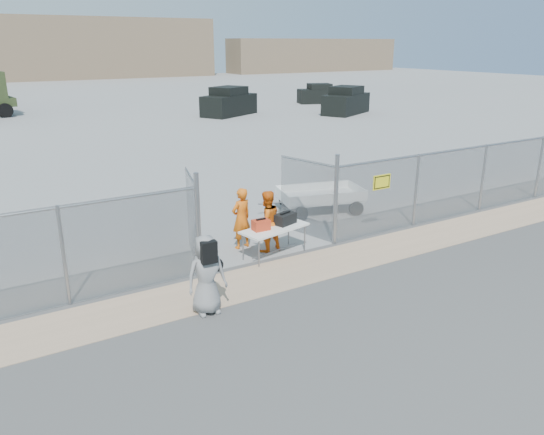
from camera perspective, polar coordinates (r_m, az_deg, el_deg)
ground at (r=12.20m, az=4.87°, el=-7.46°), size 160.00×160.00×0.00m
tarmac_inside at (r=51.55m, az=-23.94°, el=10.88°), size 160.00×80.00×0.01m
dirt_strip at (r=12.94m, az=2.29°, el=-5.80°), size 44.00×1.60×0.01m
distant_hills at (r=87.62m, az=-24.39°, el=16.24°), size 140.00×6.00×9.00m
chain_link_fence at (r=13.33m, az=0.00°, el=0.00°), size 40.00×0.20×2.20m
folding_table at (r=13.74m, az=0.28°, el=-2.59°), size 1.94×1.12×0.78m
orange_bag at (r=13.38m, az=-1.20°, el=-0.80°), size 0.43×0.30×0.27m
black_duffel at (r=13.83m, az=1.43°, el=-0.13°), size 0.66×0.50×0.28m
security_worker_left at (r=14.12m, az=-3.32°, el=-0.10°), size 0.68×0.52×1.67m
security_worker_right at (r=13.89m, az=-0.59°, el=-0.42°), size 0.85×0.68×1.65m
visitor at (r=10.82m, az=-7.07°, el=-6.12°), size 0.85×0.58×1.68m
utility_trailer at (r=17.42m, az=5.22°, el=2.00°), size 3.80×2.60×0.84m
parked_vehicle_near at (r=41.23m, az=-4.65°, el=12.33°), size 5.07×4.01×2.09m
parked_vehicle_mid at (r=49.79m, az=5.11°, el=13.12°), size 4.14×2.83×1.72m
parked_vehicle_far at (r=42.37m, az=7.97°, el=12.36°), size 4.99×3.91×2.06m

